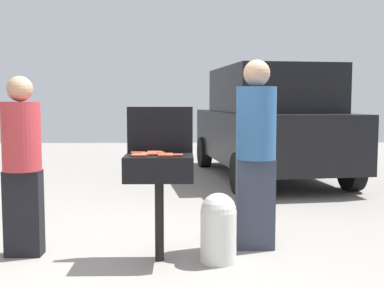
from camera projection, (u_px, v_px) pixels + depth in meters
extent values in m
plane|color=gray|center=(152.00, 263.00, 4.23)|extent=(24.00, 24.00, 0.00)
cylinder|color=black|center=(159.00, 220.00, 4.25)|extent=(0.08, 0.08, 0.73)
cube|color=black|center=(159.00, 168.00, 4.21)|extent=(0.60, 0.44, 0.22)
cube|color=black|center=(160.00, 130.00, 4.40)|extent=(0.60, 0.05, 0.42)
cylinder|color=#B74C33|center=(165.00, 154.00, 4.15)|extent=(0.13, 0.03, 0.03)
cylinder|color=#C6593D|center=(139.00, 155.00, 4.07)|extent=(0.13, 0.03, 0.03)
cylinder|color=#C6593D|center=(155.00, 152.00, 4.31)|extent=(0.13, 0.03, 0.03)
cylinder|color=#AD4228|center=(157.00, 153.00, 4.25)|extent=(0.13, 0.03, 0.03)
cylinder|color=#B74C33|center=(149.00, 154.00, 4.18)|extent=(0.13, 0.04, 0.03)
cylinder|color=#AD4228|center=(141.00, 155.00, 4.12)|extent=(0.13, 0.04, 0.03)
cylinder|color=#AD4228|center=(166.00, 156.00, 4.04)|extent=(0.13, 0.03, 0.03)
cylinder|color=#B74C33|center=(150.00, 154.00, 4.15)|extent=(0.13, 0.03, 0.03)
cylinder|color=#AD4228|center=(175.00, 155.00, 4.08)|extent=(0.13, 0.03, 0.03)
cylinder|color=#AD4228|center=(138.00, 153.00, 4.25)|extent=(0.13, 0.03, 0.03)
cylinder|color=silver|center=(218.00, 236.00, 4.23)|extent=(0.32, 0.32, 0.46)
sphere|color=silver|center=(219.00, 211.00, 4.21)|extent=(0.31, 0.31, 0.31)
cube|color=black|center=(24.00, 213.00, 4.40)|extent=(0.33, 0.18, 0.79)
cylinder|color=#B23338|center=(21.00, 136.00, 4.33)|extent=(0.35, 0.35, 0.63)
sphere|color=tan|center=(20.00, 89.00, 4.29)|extent=(0.23, 0.23, 0.23)
cube|color=#333847|center=(255.00, 204.00, 4.61)|extent=(0.36, 0.20, 0.87)
cylinder|color=#2D598C|center=(256.00, 123.00, 4.54)|extent=(0.38, 0.38, 0.69)
sphere|color=tan|center=(257.00, 73.00, 4.50)|extent=(0.25, 0.25, 0.25)
cube|color=black|center=(267.00, 136.00, 8.91)|extent=(2.49, 4.62, 0.90)
cube|color=black|center=(271.00, 90.00, 8.63)|extent=(2.10, 2.82, 0.80)
cylinder|color=black|center=(352.00, 171.00, 7.57)|extent=(0.31, 0.66, 0.64)
cylinder|color=black|center=(241.00, 173.00, 7.29)|extent=(0.31, 0.66, 0.64)
cylinder|color=black|center=(284.00, 151.00, 10.60)|extent=(0.31, 0.66, 0.64)
cylinder|color=black|center=(204.00, 152.00, 10.32)|extent=(0.31, 0.66, 0.64)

